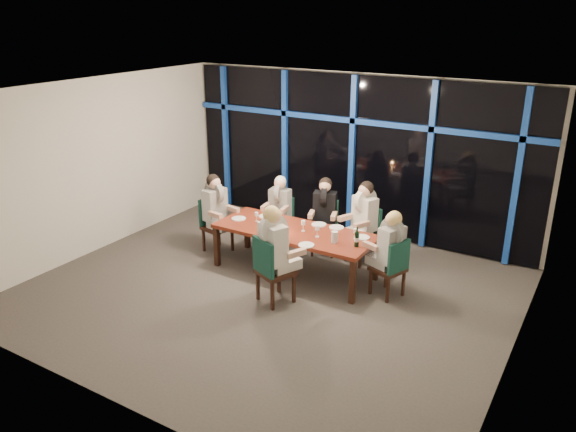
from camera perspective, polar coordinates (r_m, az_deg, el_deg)
The scene contains 29 objects.
room at distance 7.90m, azimuth -2.26°, elevation 5.32°, with size 7.04×7.00×3.02m.
window_wall at distance 10.51m, azimuth 6.68°, elevation 6.38°, with size 6.86×0.43×2.94m.
dining_table at distance 8.97m, azimuth 0.66°, elevation -1.82°, with size 2.60×1.00×0.75m.
chair_far_left at distance 10.14m, azimuth -0.70°, elevation -0.25°, with size 0.46×0.46×0.89m.
chair_far_mid at distance 9.84m, azimuth 3.76°, elevation -0.80°, with size 0.55×0.55×0.94m.
chair_far_right at distance 9.54m, azimuth 7.91°, elevation -1.54°, with size 0.59×0.59×0.97m.
chair_end_left at distance 9.97m, azimuth -7.53°, elevation -0.56°, with size 0.52×0.52×0.96m.
chair_end_right at distance 8.42m, azimuth 10.56°, elevation -4.96°, with size 0.55×0.55×0.93m.
chair_near_mid at distance 8.10m, azimuth -1.80°, elevation -5.24°, with size 0.62×0.62×1.03m.
diner_far_left at distance 9.96m, azimuth -0.89°, elevation 1.52°, with size 0.47×0.58×0.86m.
diner_far_mid at distance 9.63m, azimuth 3.74°, elevation 1.09°, with size 0.56×0.64×0.91m.
diner_far_right at distance 9.35m, azimuth 7.65°, elevation 0.54°, with size 0.61×0.67×0.95m.
diner_end_left at distance 9.78m, azimuth -7.32°, elevation 1.40°, with size 0.64×0.52×0.94m.
diner_end_right at distance 8.32m, azimuth 10.32°, elevation -2.49°, with size 0.64×0.57×0.90m.
diner_near_mid at distance 7.98m, azimuth -1.32°, elevation -2.46°, with size 0.64×0.70×1.00m.
plate_far_left at distance 9.51m, azimuth -2.27°, elevation -0.03°, with size 0.24×0.24×0.01m, color white.
plate_far_mid at distance 9.16m, azimuth 3.16°, elevation -0.87°, with size 0.24×0.24×0.01m, color white.
plate_far_right at distance 9.06m, azimuth 4.95°, elevation -1.17°, with size 0.24×0.24×0.01m, color white.
plate_end_left at distance 9.44m, azimuth -5.04°, elevation -0.26°, with size 0.24×0.24×0.01m, color white.
plate_end_right at distance 8.72m, azimuth 7.51°, elevation -2.15°, with size 0.24×0.24×0.01m, color white.
plate_near_mid at distance 8.37m, azimuth 1.87°, elevation -2.96°, with size 0.24×0.24×0.01m, color white.
wine_bottle at distance 8.36m, azimuth 7.00°, elevation -2.33°, with size 0.07×0.07×0.31m.
water_pitcher at distance 8.47m, azimuth 4.74°, elevation -2.15°, with size 0.11×0.10×0.18m.
tea_light at distance 8.79m, azimuth -0.71°, elevation -1.73°, with size 0.05×0.05×0.03m, color #F59F49.
wine_glass_a at distance 8.97m, azimuth -1.98°, elevation -0.51°, with size 0.07×0.07×0.17m.
wine_glass_b at distance 8.86m, azimuth 1.56°, elevation -0.76°, with size 0.07×0.07×0.18m.
wine_glass_c at distance 8.65m, azimuth 2.99°, elevation -1.29°, with size 0.07×0.07×0.18m.
wine_glass_d at distance 9.28m, azimuth -3.21°, elevation 0.14°, with size 0.06×0.06×0.16m.
wine_glass_e at distance 8.62m, azimuth 6.89°, elevation -1.57°, with size 0.06×0.06×0.17m.
Camera 1 is at (4.20, -6.36, 4.10)m, focal length 35.00 mm.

